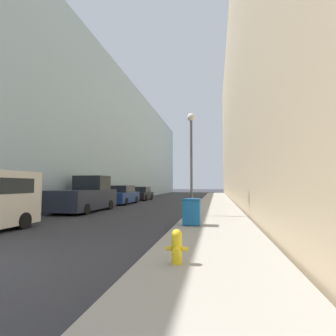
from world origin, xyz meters
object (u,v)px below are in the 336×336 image
at_px(lamppost, 191,152).
at_px(parked_sedan_far, 142,194).
at_px(pickup_truck, 86,196).
at_px(trash_bin, 192,211).
at_px(fire_hydrant, 177,246).
at_px(parked_sedan_near, 122,195).

height_order(lamppost, parked_sedan_far, lamppost).
bearing_deg(pickup_truck, trash_bin, -36.57).
height_order(fire_hydrant, trash_bin, trash_bin).
height_order(lamppost, parked_sedan_near, lamppost).
relative_size(pickup_truck, parked_sedan_far, 1.31).
bearing_deg(fire_hydrant, parked_sedan_near, 113.66).
distance_m(trash_bin, parked_sedan_far, 19.41).
relative_size(lamppost, parked_sedan_near, 1.14).
bearing_deg(parked_sedan_far, parked_sedan_near, -90.47).
relative_size(trash_bin, lamppost, 0.19).
relative_size(lamppost, pickup_truck, 0.97).
distance_m(pickup_truck, parked_sedan_near, 6.53).
bearing_deg(trash_bin, lamppost, 95.43).
bearing_deg(parked_sedan_far, pickup_truck, -90.45).
xyz_separation_m(fire_hydrant, trash_bin, (-0.17, 5.05, 0.18)).
distance_m(pickup_truck, parked_sedan_far, 12.56).
xyz_separation_m(pickup_truck, parked_sedan_near, (0.05, 6.52, -0.20)).
xyz_separation_m(lamppost, pickup_truck, (-7.03, 2.19, -2.48)).
bearing_deg(fire_hydrant, pickup_truck, 125.56).
height_order(trash_bin, lamppost, lamppost).
relative_size(trash_bin, parked_sedan_far, 0.24).
bearing_deg(trash_bin, pickup_truck, 143.43).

